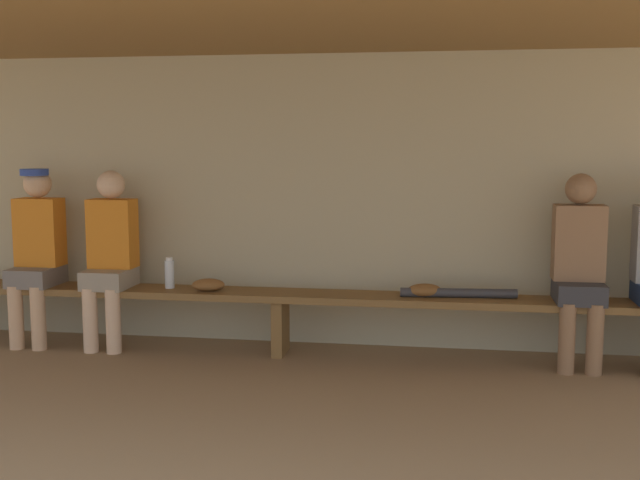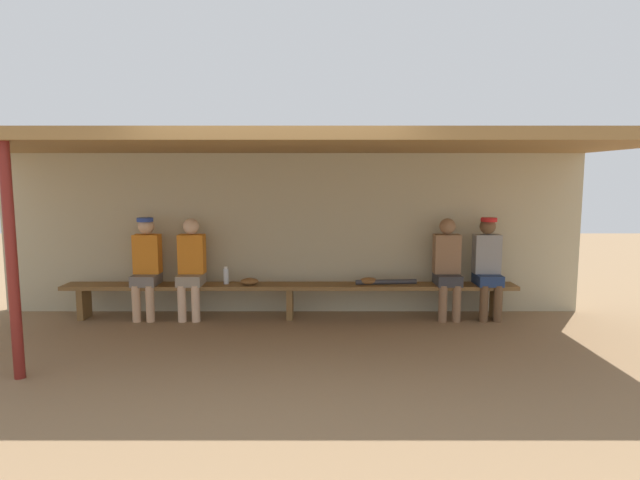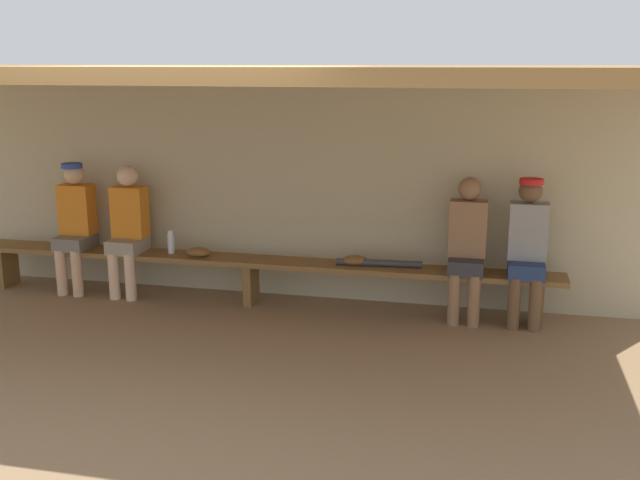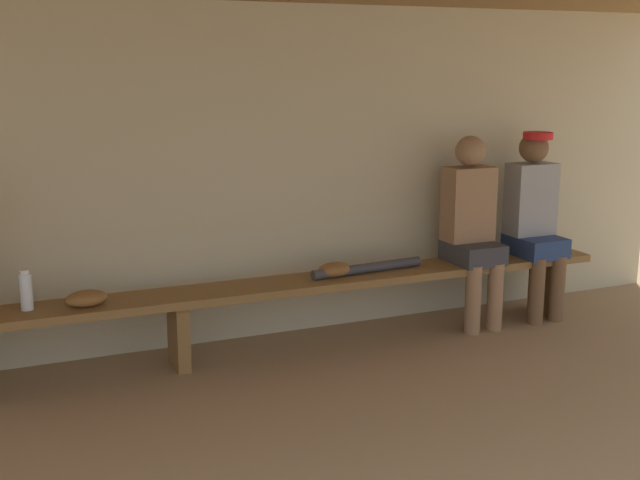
# 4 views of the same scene
# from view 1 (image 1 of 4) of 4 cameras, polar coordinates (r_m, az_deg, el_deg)

# --- Properties ---
(ground_plane) EXTENTS (24.00, 24.00, 0.00)m
(ground_plane) POSITION_cam_1_polar(r_m,az_deg,el_deg) (4.40, -7.20, -13.50)
(ground_plane) COLOR #8C6D4C
(back_wall) EXTENTS (8.00, 0.20, 2.20)m
(back_wall) POSITION_cam_1_polar(r_m,az_deg,el_deg) (6.08, -2.07, 2.93)
(back_wall) COLOR #B7AD8C
(back_wall) RESTS_ON ground
(dugout_roof) EXTENTS (8.00, 2.80, 0.12)m
(dugout_roof) POSITION_cam_1_polar(r_m,az_deg,el_deg) (4.85, -5.23, 15.57)
(dugout_roof) COLOR olive
(dugout_roof) RESTS_ON back_wall
(bench) EXTENTS (6.00, 0.36, 0.46)m
(bench) POSITION_cam_1_polar(r_m,az_deg,el_deg) (5.74, -2.91, -4.52)
(bench) COLOR brown
(bench) RESTS_ON ground
(player_middle) EXTENTS (0.34, 0.42, 1.34)m
(player_middle) POSITION_cam_1_polar(r_m,az_deg,el_deg) (6.35, -19.92, -0.52)
(player_middle) COLOR slate
(player_middle) RESTS_ON ground
(player_shirtless_tan) EXTENTS (0.34, 0.42, 1.34)m
(player_shirtless_tan) POSITION_cam_1_polar(r_m,az_deg,el_deg) (5.64, 18.34, -1.56)
(player_shirtless_tan) COLOR #333338
(player_shirtless_tan) RESTS_ON ground
(player_in_red) EXTENTS (0.34, 0.42, 1.34)m
(player_in_red) POSITION_cam_1_polar(r_m,az_deg,el_deg) (6.09, -15.03, -0.81)
(player_in_red) COLOR gray
(player_in_red) RESTS_ON ground
(water_bottle_orange) EXTENTS (0.07, 0.07, 0.23)m
(water_bottle_orange) POSITION_cam_1_polar(r_m,az_deg,el_deg) (5.96, -10.90, -2.41)
(water_bottle_orange) COLOR silver
(water_bottle_orange) RESTS_ON bench
(baseball_glove_worn) EXTENTS (0.27, 0.22, 0.09)m
(baseball_glove_worn) POSITION_cam_1_polar(r_m,az_deg,el_deg) (5.61, 7.62, -3.63)
(baseball_glove_worn) COLOR brown
(baseball_glove_worn) RESTS_ON bench
(baseball_glove_tan) EXTENTS (0.26, 0.20, 0.09)m
(baseball_glove_tan) POSITION_cam_1_polar(r_m,az_deg,el_deg) (5.82, -8.12, -3.24)
(baseball_glove_tan) COLOR brown
(baseball_glove_tan) RESTS_ON bench
(baseball_bat) EXTENTS (0.82, 0.13, 0.07)m
(baseball_bat) POSITION_cam_1_polar(r_m,az_deg,el_deg) (5.60, 10.04, -3.82)
(baseball_bat) COLOR #333338
(baseball_bat) RESTS_ON bench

